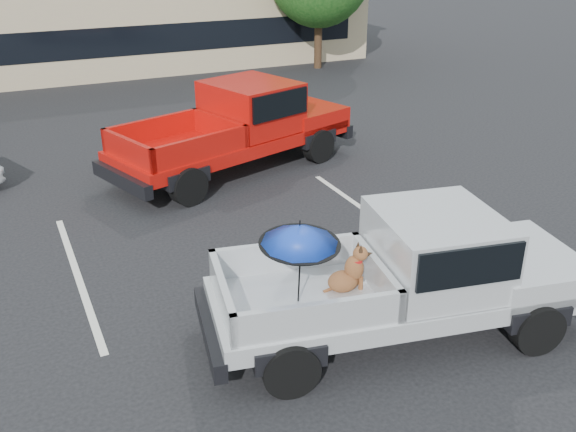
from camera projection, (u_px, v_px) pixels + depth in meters
name	position (u px, v px, depth m)	size (l,w,h in m)	color
ground	(282.00, 292.00, 10.65)	(90.00, 90.00, 0.00)	black
stripe_left	(78.00, 276.00, 11.14)	(0.12, 5.00, 0.01)	silver
stripe_right	(372.00, 215.00, 13.46)	(0.12, 5.00, 0.01)	silver
silver_pickup	(419.00, 268.00, 9.24)	(5.95, 2.97, 2.06)	black
red_pickup	(246.00, 122.00, 15.76)	(6.74, 4.08, 2.10)	black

